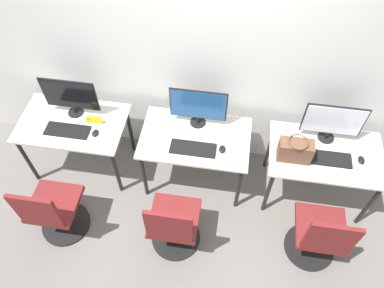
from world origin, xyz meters
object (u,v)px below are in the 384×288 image
Objects in this scene: mouse_left at (95,133)px; handbag at (295,150)px; office_chair_center at (174,227)px; keyboard_right at (328,158)px; keyboard_left at (67,130)px; office_chair_left at (54,212)px; mouse_right at (361,160)px; keyboard_center at (193,148)px; monitor_left at (70,96)px; monitor_right at (333,122)px; monitor_center at (198,106)px; office_chair_right at (319,237)px; mouse_center at (222,149)px.

handbag reaches higher than mouse_left.
office_chair_center is (0.88, -0.68, -0.36)m from mouse_left.
keyboard_right is 1.43× the size of handbag.
keyboard_left is at bearing 149.85° from office_chair_center.
handbag is (1.00, 0.69, 0.46)m from office_chair_center.
office_chair_left is 2.87m from mouse_right.
mouse_left is at bearing 70.47° from office_chair_left.
keyboard_center is (0.95, -0.03, -0.01)m from mouse_left.
office_chair_left is 2.11× the size of keyboard_right.
handbag reaches higher than keyboard_left.
monitor_right is (2.47, 0.06, 0.00)m from monitor_left.
mouse_right is at bearing -8.41° from monitor_center.
handbag is (-0.31, -0.03, 0.11)m from keyboard_right.
office_chair_right is at bearing -18.35° from monitor_left.
handbag reaches higher than office_chair_left.
monitor_left is at bearing 139.54° from mouse_left.
office_chair_right is at bearing 4.44° from office_chair_center.
office_chair_center is (-0.35, -0.67, -0.36)m from mouse_center.
monitor_left is 0.43m from mouse_left.
keyboard_left is 4.78× the size of mouse_right.
office_chair_center is at bearing -38.39° from monitor_left.
office_chair_right is at bearing -91.18° from keyboard_right.
keyboard_center is 1.54m from mouse_right.
monitor_center is at bearing 171.59° from mouse_right.
monitor_left is at bearing 161.65° from office_chair_right.
mouse_center is (1.23, -0.00, 0.00)m from mouse_left.
office_chair_center is at bearing -143.52° from monitor_right.
monitor_left is at bearing 176.47° from mouse_right.
office_chair_left is at bearing -176.95° from office_chair_right.
mouse_right is at bearing 3.26° from mouse_center.
keyboard_center is at bearing -176.49° from keyboard_right.
office_chair_center is 1.81m from mouse_right.
office_chair_left is 1.42m from keyboard_center.
keyboard_left is at bearing -166.31° from monitor_center.
handbag is at bearing 0.40° from keyboard_left.
keyboard_center is 0.47× the size of office_chair_right.
office_chair_right reaches higher than mouse_right.
monitor_right is (0.96, 0.30, 0.22)m from mouse_center.
office_chair_right reaches higher than mouse_center.
office_chair_right is at bearing 3.05° from office_chair_left.
keyboard_right is 4.78× the size of mouse_right.
mouse_right is at bearing 15.76° from office_chair_left.
office_chair_left is at bearing -150.88° from keyboard_center.
handbag is (0.92, 0.04, 0.11)m from keyboard_center.
mouse_center is 0.10× the size of office_chair_right.
monitor_right is at bearing 22.28° from office_chair_left.
handbag is at bearing 0.28° from mouse_left.
monitor_left reaches higher than office_chair_left.
mouse_right is (1.26, 0.07, 0.00)m from mouse_center.
keyboard_right is (2.19, 0.04, -0.01)m from mouse_left.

